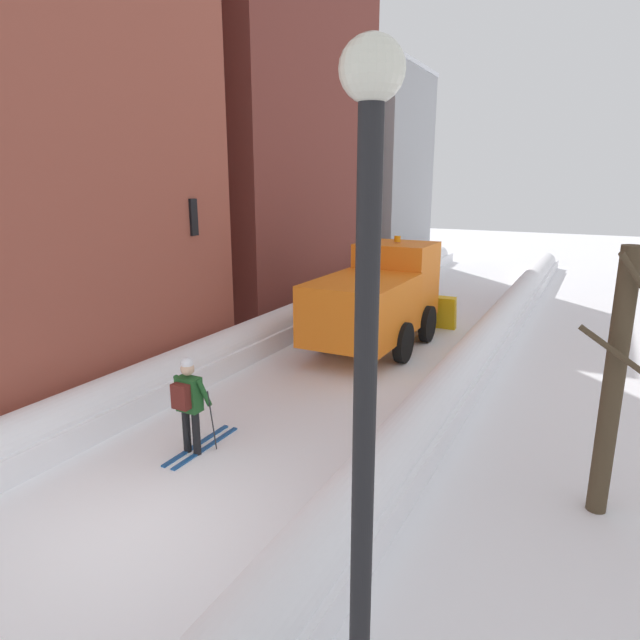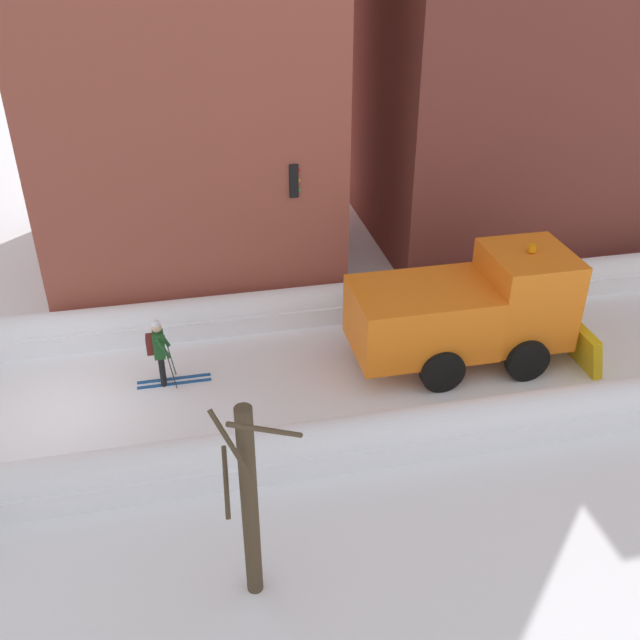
% 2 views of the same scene
% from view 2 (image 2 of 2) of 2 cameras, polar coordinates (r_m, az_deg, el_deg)
% --- Properties ---
extents(ground_plane, '(80.00, 80.00, 0.00)m').
position_cam_2_polar(ground_plane, '(19.06, 12.12, -2.99)').
color(ground_plane, white).
extents(snowbank_left, '(1.10, 36.00, 0.96)m').
position_cam_2_polar(snowbank_left, '(21.15, 9.21, 2.22)').
color(snowbank_left, white).
rests_on(snowbank_left, ground).
extents(snowbank_right, '(1.10, 36.00, 0.94)m').
position_cam_2_polar(snowbank_right, '(16.74, 16.12, -7.31)').
color(snowbank_right, white).
rests_on(snowbank_right, ground).
extents(plow_truck, '(3.20, 5.98, 3.12)m').
position_cam_2_polar(plow_truck, '(18.24, 11.98, 0.83)').
color(plow_truck, orange).
rests_on(plow_truck, ground).
extents(skier, '(0.62, 1.80, 1.81)m').
position_cam_2_polar(skier, '(17.60, -12.67, -2.26)').
color(skier, black).
rests_on(skier, ground).
extents(traffic_light_pole, '(0.28, 0.42, 4.32)m').
position_cam_2_polar(traffic_light_pole, '(19.60, -2.21, 8.77)').
color(traffic_light_pole, black).
rests_on(traffic_light_pole, ground).
extents(bare_tree_near, '(1.26, 1.39, 4.28)m').
position_cam_2_polar(bare_tree_near, '(11.82, -5.65, -14.20)').
color(bare_tree_near, '#443625').
rests_on(bare_tree_near, ground).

